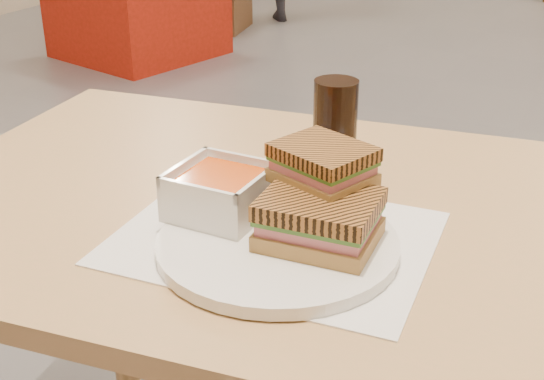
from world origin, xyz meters
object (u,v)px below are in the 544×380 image
at_px(main_table, 336,284).
at_px(cola_glass, 335,126).
at_px(soup_bowl, 221,194).
at_px(panini_lower, 320,219).
at_px(plate, 278,244).

distance_m(main_table, cola_glass, 0.23).
bearing_deg(soup_bowl, main_table, 39.58).
bearing_deg(panini_lower, plate, -161.74).
bearing_deg(main_table, cola_glass, 115.01).
relative_size(main_table, cola_glass, 9.29).
relative_size(main_table, panini_lower, 9.38).
bearing_deg(soup_bowl, cola_glass, 73.81).
bearing_deg(main_table, plate, -102.47).
relative_size(soup_bowl, cola_glass, 0.83).
bearing_deg(cola_glass, panini_lower, -72.60).
distance_m(main_table, plate, 0.18).
height_order(soup_bowl, cola_glass, cola_glass).
bearing_deg(panini_lower, main_table, 98.58).
bearing_deg(plate, main_table, 77.53).
bearing_deg(soup_bowl, plate, -17.83).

